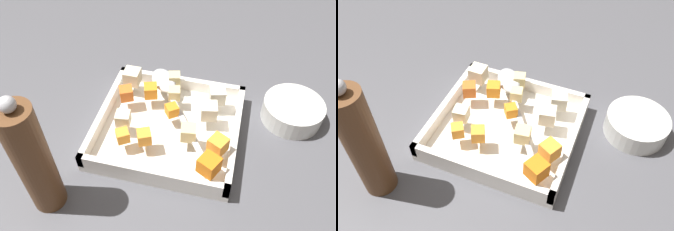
% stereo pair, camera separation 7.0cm
% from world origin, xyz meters
% --- Properties ---
extents(ground_plane, '(4.00, 4.00, 0.00)m').
position_xyz_m(ground_plane, '(0.00, 0.00, 0.00)').
color(ground_plane, '#4C4C51').
extents(baking_dish, '(0.28, 0.26, 0.04)m').
position_xyz_m(baking_dish, '(0.01, -0.01, 0.01)').
color(baking_dish, white).
rests_on(baking_dish, ground_plane).
extents(carrot_chunk_far_right, '(0.03, 0.03, 0.03)m').
position_xyz_m(carrot_chunk_far_right, '(-0.04, 0.04, 0.06)').
color(carrot_chunk_far_right, orange).
rests_on(carrot_chunk_far_right, baking_dish).
extents(carrot_chunk_corner_nw, '(0.04, 0.04, 0.03)m').
position_xyz_m(carrot_chunk_corner_nw, '(0.12, -0.07, 0.06)').
color(carrot_chunk_corner_nw, orange).
rests_on(carrot_chunk_corner_nw, baking_dish).
extents(carrot_chunk_near_left, '(0.04, 0.04, 0.03)m').
position_xyz_m(carrot_chunk_near_left, '(-0.09, 0.02, 0.06)').
color(carrot_chunk_near_left, orange).
rests_on(carrot_chunk_near_left, baking_dish).
extents(carrot_chunk_mid_right, '(0.03, 0.03, 0.03)m').
position_xyz_m(carrot_chunk_mid_right, '(-0.02, -0.08, 0.06)').
color(carrot_chunk_mid_right, orange).
rests_on(carrot_chunk_mid_right, baking_dish).
extents(carrot_chunk_near_right, '(0.03, 0.03, 0.02)m').
position_xyz_m(carrot_chunk_near_right, '(-0.06, -0.09, 0.05)').
color(carrot_chunk_near_right, orange).
rests_on(carrot_chunk_near_right, baking_dish).
extents(carrot_chunk_rim_edge, '(0.03, 0.03, 0.02)m').
position_xyz_m(carrot_chunk_rim_edge, '(0.02, 0.00, 0.05)').
color(carrot_chunk_rim_edge, orange).
rests_on(carrot_chunk_rim_edge, baking_dish).
extents(carrot_chunk_corner_ne, '(0.04, 0.04, 0.03)m').
position_xyz_m(carrot_chunk_corner_ne, '(0.11, -0.12, 0.06)').
color(carrot_chunk_corner_ne, orange).
rests_on(carrot_chunk_corner_ne, baking_dish).
extents(potato_chunk_far_left, '(0.03, 0.03, 0.02)m').
position_xyz_m(potato_chunk_far_left, '(-0.00, 0.09, 0.06)').
color(potato_chunk_far_left, '#E0CC89').
rests_on(potato_chunk_far_left, baking_dish).
extents(potato_chunk_heap_top, '(0.03, 0.03, 0.02)m').
position_xyz_m(potato_chunk_heap_top, '(0.01, 0.05, 0.06)').
color(potato_chunk_heap_top, '#E0CC89').
rests_on(potato_chunk_heap_top, baking_dish).
extents(potato_chunk_front_center, '(0.03, 0.03, 0.03)m').
position_xyz_m(potato_chunk_front_center, '(-0.07, -0.05, 0.06)').
color(potato_chunk_front_center, beige).
rests_on(potato_chunk_front_center, baking_dish).
extents(potato_chunk_near_spoon, '(0.03, 0.03, 0.03)m').
position_xyz_m(potato_chunk_near_spoon, '(-0.09, 0.07, 0.06)').
color(potato_chunk_near_spoon, beige).
rests_on(potato_chunk_near_spoon, baking_dish).
extents(potato_chunk_under_handle, '(0.03, 0.03, 0.03)m').
position_xyz_m(potato_chunk_under_handle, '(0.06, -0.05, 0.06)').
color(potato_chunk_under_handle, '#E0CC89').
rests_on(potato_chunk_under_handle, baking_dish).
extents(parsnip_chunk_mid_left, '(0.04, 0.04, 0.03)m').
position_xyz_m(parsnip_chunk_mid_left, '(0.10, 0.06, 0.06)').
color(parsnip_chunk_mid_left, silver).
rests_on(parsnip_chunk_mid_left, baking_dish).
extents(parsnip_chunk_corner_se, '(0.04, 0.04, 0.03)m').
position_xyz_m(parsnip_chunk_corner_se, '(0.09, 0.01, 0.06)').
color(parsnip_chunk_corner_se, silver).
rests_on(parsnip_chunk_corner_se, baking_dish).
extents(serving_spoon, '(0.17, 0.23, 0.02)m').
position_xyz_m(serving_spoon, '(-0.01, 0.07, 0.05)').
color(serving_spoon, silver).
rests_on(serving_spoon, baking_dish).
extents(pepper_mill, '(0.06, 0.06, 0.25)m').
position_xyz_m(pepper_mill, '(-0.15, -0.21, 0.12)').
color(pepper_mill, brown).
rests_on(pepper_mill, ground_plane).
extents(small_prep_bowl, '(0.13, 0.13, 0.04)m').
position_xyz_m(small_prep_bowl, '(0.26, 0.09, 0.02)').
color(small_prep_bowl, silver).
rests_on(small_prep_bowl, ground_plane).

